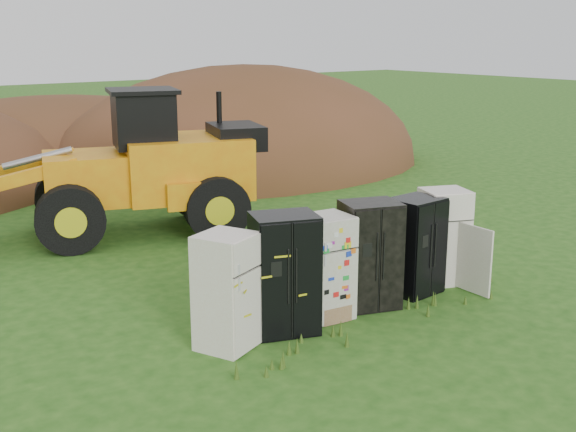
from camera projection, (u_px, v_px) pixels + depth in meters
name	position (u px, v px, depth m)	size (l,w,h in m)	color
ground	(352.00, 309.00, 12.44)	(120.00, 120.00, 0.00)	#204D14
fridge_leftmost	(226.00, 292.00, 10.73)	(0.78, 0.75, 1.77)	white
fridge_black_side	(284.00, 274.00, 11.31)	(1.00, 0.79, 1.91)	black
fridge_sticker	(326.00, 267.00, 11.89)	(0.78, 0.72, 1.75)	silver
fridge_dark_mid	(370.00, 255.00, 12.38)	(0.95, 0.77, 1.85)	black
fridge_black_right	(415.00, 246.00, 13.04)	(0.88, 0.74, 1.77)	black
fridge_open_door	(443.00, 236.00, 13.59)	(0.81, 0.75, 1.80)	white
wheel_loader	(108.00, 164.00, 16.53)	(7.01, 2.84, 3.39)	orange
dirt_mound_right	(244.00, 166.00, 25.84)	(13.96, 10.23, 7.16)	#4F3119
dirt_mound_back	(51.00, 162.00, 26.68)	(15.62, 10.41, 4.83)	#4F3119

